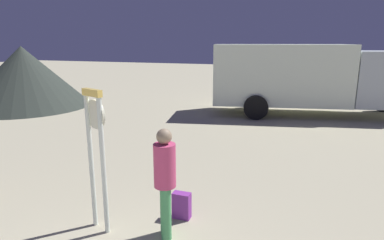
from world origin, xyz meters
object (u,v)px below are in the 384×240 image
(person_near_clock, at_px, (165,178))
(backpack, at_px, (182,206))
(standing_clock, at_px, (96,146))
(box_truck_near, at_px, (304,76))
(dome_tent, at_px, (24,77))

(person_near_clock, distance_m, backpack, 0.90)
(standing_clock, distance_m, person_near_clock, 1.11)
(standing_clock, bearing_deg, person_near_clock, 7.79)
(standing_clock, relative_size, person_near_clock, 1.32)
(standing_clock, bearing_deg, box_truck_near, 74.29)
(person_near_clock, relative_size, box_truck_near, 0.22)
(standing_clock, bearing_deg, dome_tent, 140.80)
(standing_clock, distance_m, box_truck_near, 9.92)
(person_near_clock, xyz_separation_m, dome_tent, (-9.93, 7.13, 0.40))
(dome_tent, bearing_deg, box_truck_near, 11.09)
(person_near_clock, bearing_deg, standing_clock, -172.21)
(person_near_clock, height_order, dome_tent, dome_tent)
(person_near_clock, relative_size, backpack, 3.77)
(backpack, relative_size, box_truck_near, 0.06)
(person_near_clock, height_order, box_truck_near, box_truck_near)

